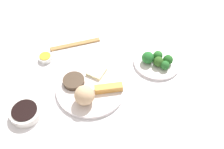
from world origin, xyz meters
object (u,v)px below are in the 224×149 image
(chopsticks_pair, at_px, (75,44))
(sauce_ramekin_hot_mustard, at_px, (46,58))
(broccoli_plate, at_px, (157,62))
(main_plate, at_px, (91,88))
(soy_sauce_bowl, at_px, (25,113))

(chopsticks_pair, bearing_deg, sauce_ramekin_hot_mustard, -114.89)
(sauce_ramekin_hot_mustard, xyz_separation_m, chopsticks_pair, (0.06, 0.14, -0.01))
(broccoli_plate, xyz_separation_m, chopsticks_pair, (-0.38, -0.07, -0.00))
(main_plate, xyz_separation_m, sauce_ramekin_hot_mustard, (-0.26, 0.04, 0.00))
(broccoli_plate, relative_size, chopsticks_pair, 0.87)
(broccoli_plate, height_order, soy_sauce_bowl, soy_sauce_bowl)
(soy_sauce_bowl, height_order, sauce_ramekin_hot_mustard, soy_sauce_bowl)
(soy_sauce_bowl, height_order, chopsticks_pair, soy_sauce_bowl)
(broccoli_plate, bearing_deg, soy_sauce_bowl, -125.04)
(main_plate, distance_m, sauce_ramekin_hot_mustard, 0.26)
(main_plate, height_order, broccoli_plate, main_plate)
(chopsticks_pair, bearing_deg, broccoli_plate, 10.95)
(soy_sauce_bowl, xyz_separation_m, chopsticks_pair, (-0.04, 0.40, -0.01))
(main_plate, relative_size, soy_sauce_bowl, 2.45)
(soy_sauce_bowl, bearing_deg, chopsticks_pair, 96.29)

